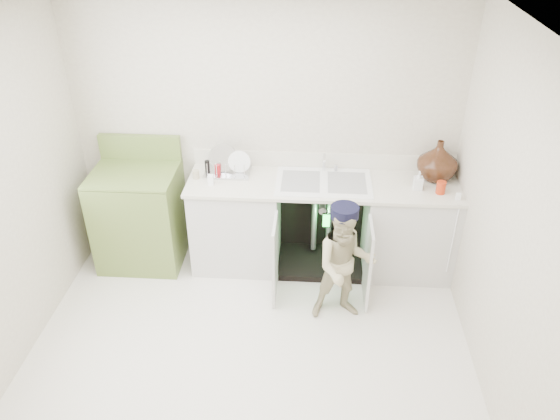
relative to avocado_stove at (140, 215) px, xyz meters
The scene contains 5 objects.
ground 1.73m from the avocado_stove, 45.29° to the right, with size 3.50×3.50×0.00m, color silver.
room_shell 1.83m from the avocado_stove, 45.29° to the right, with size 6.00×5.50×1.26m.
counter_run 1.76m from the avocado_stove, ahead, with size 2.44×1.02×1.27m.
avocado_stove is the anchor object (origin of this frame).
repair_worker 2.03m from the avocado_stove, 19.72° to the right, with size 0.57×0.60×1.07m.
Camera 1 is at (0.45, -3.07, 3.25)m, focal length 35.00 mm.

